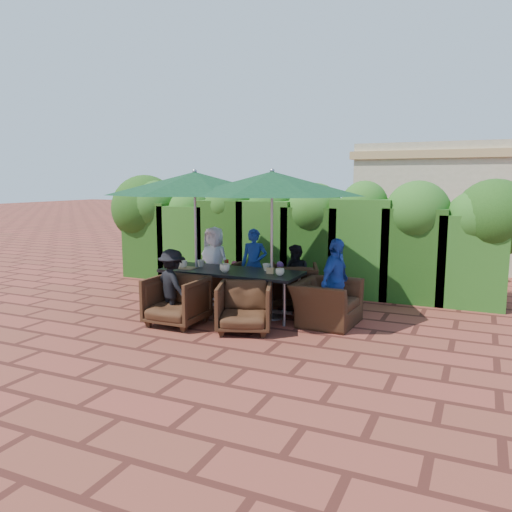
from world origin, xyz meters
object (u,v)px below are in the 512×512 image
at_px(dining_table, 231,275).
at_px(umbrella_right, 272,184).
at_px(umbrella_left, 195,183).
at_px(chair_far_right, 294,283).
at_px(chair_near_right, 244,305).
at_px(chair_far_mid, 251,281).
at_px(chair_end_right, 327,295).
at_px(chair_far_left, 219,279).
at_px(chair_near_left, 177,298).

relative_size(dining_table, umbrella_right, 0.80).
distance_m(umbrella_left, chair_far_right, 2.50).
bearing_deg(chair_near_right, chair_far_mid, 91.77).
bearing_deg(umbrella_left, chair_end_right, 3.17).
distance_m(chair_near_right, chair_end_right, 1.36).
bearing_deg(dining_table, chair_far_left, 128.18).
distance_m(dining_table, umbrella_left, 1.67).
bearing_deg(chair_far_mid, chair_near_left, 72.97).
bearing_deg(dining_table, umbrella_right, 2.32).
bearing_deg(chair_near_right, chair_near_left, 166.16).
xyz_separation_m(chair_far_right, chair_end_right, (0.86, -0.83, 0.03)).
xyz_separation_m(dining_table, chair_far_left, (-0.76, 0.97, -0.31)).
bearing_deg(chair_near_left, chair_far_left, 98.39).
xyz_separation_m(chair_near_right, chair_end_right, (1.01, 0.92, 0.05)).
height_order(umbrella_right, chair_far_left, umbrella_right).
distance_m(chair_far_mid, chair_far_right, 0.83).
xyz_separation_m(umbrella_right, chair_far_left, (-1.50, 0.94, -1.85)).
xyz_separation_m(umbrella_left, chair_end_right, (2.32, 0.13, -1.76)).
bearing_deg(chair_far_left, umbrella_left, 71.40).
xyz_separation_m(umbrella_left, umbrella_right, (1.39, 0.09, 0.00)).
relative_size(chair_far_left, chair_far_right, 0.86).
bearing_deg(umbrella_right, chair_far_mid, 132.78).
bearing_deg(dining_table, chair_near_left, -115.86).
distance_m(chair_far_left, chair_near_right, 2.31).
bearing_deg(chair_far_left, chair_end_right, 135.17).
distance_m(chair_far_left, chair_end_right, 2.59).
relative_size(chair_far_left, chair_near_right, 0.90).
relative_size(umbrella_right, chair_far_mid, 3.75).
relative_size(umbrella_right, chair_near_left, 3.53).
distance_m(umbrella_right, chair_far_right, 1.98).
height_order(chair_far_right, chair_near_right, chair_far_right).
height_order(umbrella_right, chair_far_mid, umbrella_right).
relative_size(dining_table, chair_far_right, 2.82).
bearing_deg(chair_end_right, chair_far_left, 73.12).
bearing_deg(chair_far_right, chair_near_right, 64.21).
xyz_separation_m(umbrella_left, chair_near_left, (0.18, -0.91, -1.79)).
xyz_separation_m(chair_far_left, chair_near_left, (0.29, -1.94, 0.06)).
bearing_deg(chair_far_left, chair_near_left, 73.95).
bearing_deg(dining_table, chair_near_right, -52.11).
bearing_deg(chair_far_mid, dining_table, 88.14).
bearing_deg(umbrella_right, chair_far_right, 85.01).
height_order(chair_far_mid, chair_end_right, chair_end_right).
xyz_separation_m(chair_far_left, chair_near_right, (1.42, -1.82, 0.04)).
height_order(dining_table, chair_far_right, chair_far_right).
relative_size(chair_far_mid, chair_end_right, 0.76).
height_order(umbrella_right, chair_far_right, umbrella_right).
relative_size(umbrella_left, umbrella_right, 1.00).
xyz_separation_m(chair_far_mid, chair_near_right, (0.68, -1.69, 0.01)).
relative_size(chair_far_mid, chair_near_left, 0.94).
bearing_deg(chair_end_right, umbrella_right, 95.75).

